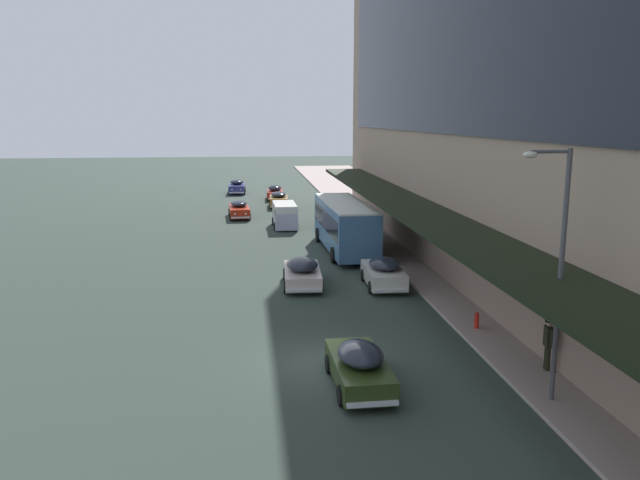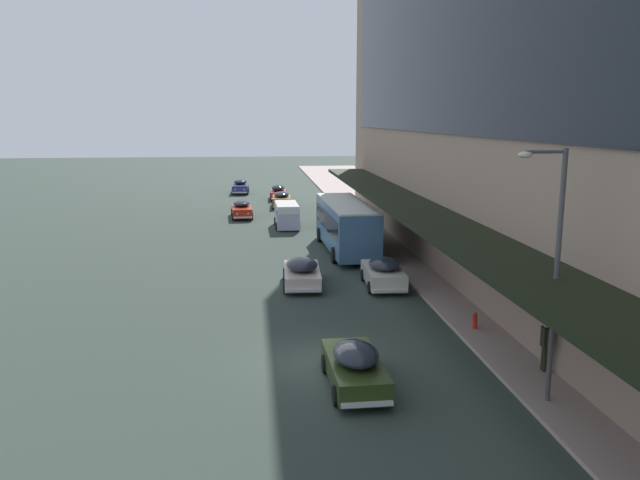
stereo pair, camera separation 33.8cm
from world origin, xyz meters
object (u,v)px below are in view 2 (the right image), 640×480
transit_bus_kerbside_front (346,223)px  sedan_trailing_near (355,366)px  sedan_lead_near (302,272)px  pedestrian_at_kerb (545,342)px  sedan_trailing_mid (282,199)px  sedan_second_mid (242,209)px  sedan_oncoming_rear (383,273)px  fire_hydrant (475,321)px  street_lamp (552,260)px  sedan_second_near (278,192)px  sedan_lead_mid (240,187)px  vw_van (287,214)px

transit_bus_kerbside_front → sedan_trailing_near: size_ratio=2.39×
sedan_lead_near → pedestrian_at_kerb: bearing=-59.1°
sedan_trailing_mid → sedan_second_mid: sedan_trailing_mid is taller
transit_bus_kerbside_front → sedan_oncoming_rear: transit_bus_kerbside_front is taller
fire_hydrant → sedan_second_mid: bearing=107.8°
sedan_trailing_near → sedan_second_mid: (-4.21, 36.03, -0.00)m
pedestrian_at_kerb → street_lamp: bearing=-116.4°
sedan_second_near → sedan_oncoming_rear: size_ratio=1.04×
sedan_second_near → fire_hydrant: size_ratio=6.48×
sedan_lead_mid → pedestrian_at_kerb: (11.29, -53.56, 0.38)m
sedan_lead_near → sedan_second_near: sedan_second_near is taller
sedan_trailing_mid → sedan_second_mid: bearing=-122.0°
sedan_second_mid → vw_van: 6.52m
sedan_second_mid → pedestrian_at_kerb: size_ratio=2.50×
sedan_oncoming_rear → fire_hydrant: 7.65m
sedan_lead_mid → sedan_trailing_near: size_ratio=1.03×
sedan_trailing_near → pedestrian_at_kerb: (6.68, 0.32, 0.42)m
sedan_oncoming_rear → pedestrian_at_kerb: bearing=-74.8°
vw_van → sedan_second_near: bearing=89.8°
sedan_oncoming_rear → fire_hydrant: size_ratio=6.24×
transit_bus_kerbside_front → sedan_lead_near: size_ratio=2.28×
transit_bus_kerbside_front → sedan_trailing_mid: size_ratio=2.35×
sedan_trailing_near → sedan_oncoming_rear: bearing=73.8°
sedan_lead_mid → sedan_second_mid: size_ratio=0.96×
sedan_second_mid → street_lamp: 39.35m
sedan_second_near → sedan_oncoming_rear: bearing=-83.7°
pedestrian_at_kerb → sedan_second_near: bearing=98.6°
transit_bus_kerbside_front → pedestrian_at_kerb: size_ratio=5.61×
sedan_second_near → pedestrian_at_kerb: bearing=-81.4°
sedan_trailing_near → sedan_oncoming_rear: sedan_oncoming_rear is taller
sedan_second_near → vw_van: 17.22m
sedan_second_near → pedestrian_at_kerb: pedestrian_at_kerb is taller
fire_hydrant → sedan_lead_near: bearing=129.6°
vw_van → street_lamp: 33.31m
pedestrian_at_kerb → transit_bus_kerbside_front: bearing=100.5°
transit_bus_kerbside_front → street_lamp: 23.15m
sedan_trailing_mid → sedan_lead_near: bearing=-90.7°
sedan_trailing_near → sedan_trailing_mid: size_ratio=0.98×
vw_van → fire_hydrant: vw_van is taller
sedan_second_mid → street_lamp: (9.79, -37.92, 3.85)m
sedan_lead_near → sedan_trailing_near: 12.70m
sedan_lead_mid → fire_hydrant: (10.43, -49.11, -0.31)m
vw_van → pedestrian_at_kerb: size_ratio=2.46×
sedan_lead_near → pedestrian_at_kerb: 14.41m
vw_van → street_lamp: street_lamp is taller
sedan_second_near → transit_bus_kerbside_front: bearing=-83.0°
street_lamp → transit_bus_kerbside_front: bearing=96.8°
sedan_second_mid → sedan_trailing_near: bearing=-83.3°
fire_hydrant → sedan_trailing_near: bearing=-140.7°
sedan_oncoming_rear → sedan_trailing_mid: bearing=97.4°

